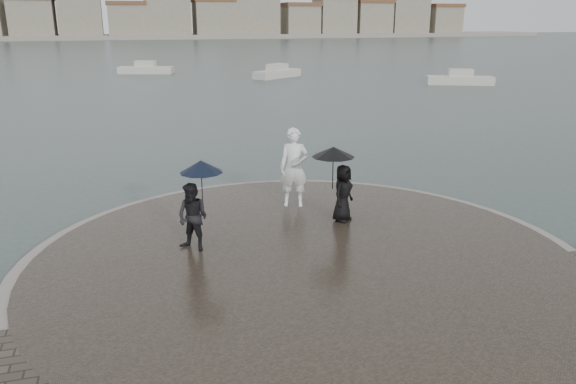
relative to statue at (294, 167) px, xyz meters
name	(u,v)px	position (x,y,z in m)	size (l,w,h in m)	color
ground	(371,357)	(-0.81, -6.93, -1.46)	(400.00, 400.00, 0.00)	#2B3835
kerb_ring	(305,264)	(-0.81, -3.43, -1.30)	(12.50, 12.50, 0.32)	gray
quay_tip	(305,263)	(-0.81, -3.43, -1.28)	(11.90, 11.90, 0.36)	#2D261E
statue	(294,167)	(0.00, 0.00, 0.00)	(0.80, 0.52, 2.19)	white
visitor_left	(195,203)	(-3.03, -2.35, -0.01)	(1.21, 1.05, 2.04)	black
visitor_right	(339,177)	(0.74, -1.50, 0.06)	(1.23, 1.10, 1.95)	black
far_skyline	(103,18)	(-7.10, 153.78, 4.15)	(260.00, 20.00, 37.00)	gray
boats	(218,79)	(3.96, 35.17, -1.08)	(45.27, 21.92, 1.50)	beige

